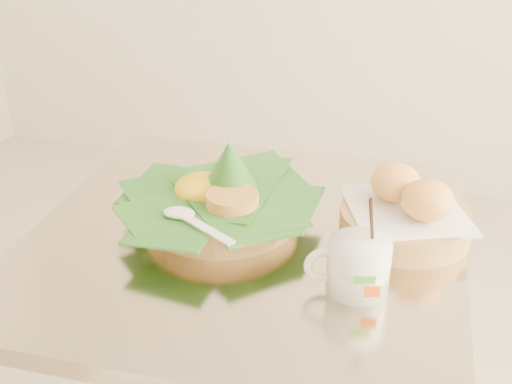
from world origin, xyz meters
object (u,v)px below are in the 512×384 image
(cafe_table, at_px, (247,338))
(coffee_mug, at_px, (357,265))
(rice_basket, at_px, (221,197))
(bread_basket, at_px, (407,213))

(cafe_table, bearing_deg, coffee_mug, -27.24)
(cafe_table, distance_m, rice_basket, 0.27)
(bread_basket, relative_size, coffee_mug, 1.56)
(rice_basket, xyz_separation_m, coffee_mug, (0.25, -0.13, -0.00))
(cafe_table, relative_size, coffee_mug, 4.89)
(bread_basket, distance_m, coffee_mug, 0.18)
(rice_basket, xyz_separation_m, bread_basket, (0.30, 0.05, -0.00))
(coffee_mug, bearing_deg, cafe_table, 152.76)
(cafe_table, xyz_separation_m, coffee_mug, (0.20, -0.10, 0.26))
(cafe_table, distance_m, bread_basket, 0.37)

